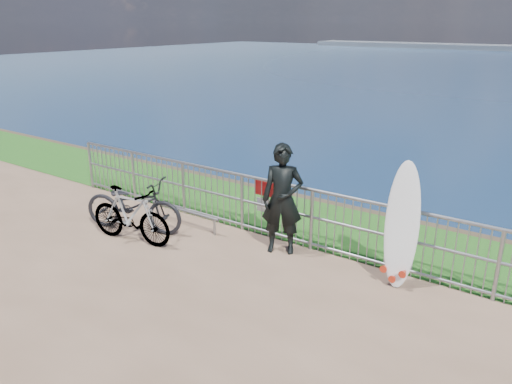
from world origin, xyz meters
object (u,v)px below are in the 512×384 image
Objects in this scene: surfboard at (401,230)px; bicycle_near at (133,205)px; surfer at (282,199)px; bicycle_far at (130,215)px.

bicycle_near is (-4.85, -0.92, -0.36)m from surfboard.
surfboard reaches higher than surfer.
bicycle_near is at bearing 33.75° from bicycle_far.
surfer is at bearing -178.11° from surfboard.
surfer is 2.05m from surfboard.
bicycle_far is at bearing -178.18° from surfer.
surfboard reaches higher than bicycle_far.
surfboard reaches higher than bicycle_near.
surfer reaches higher than bicycle_far.
surfer is 1.00× the size of surfboard.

